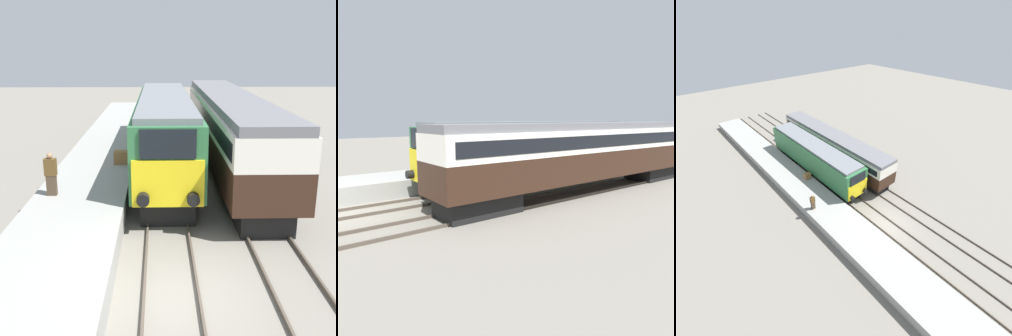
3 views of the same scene
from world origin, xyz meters
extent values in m
plane|color=slate|center=(0.00, 0.00, 0.00)|extent=(120.00, 120.00, 0.00)
cube|color=gray|center=(-3.30, 8.00, 0.47)|extent=(3.50, 50.00, 0.93)
cube|color=#4C4238|center=(-0.72, 5.00, 0.07)|extent=(0.07, 60.00, 0.14)
cube|color=#4C4238|center=(0.72, 5.00, 0.07)|extent=(0.07, 60.00, 0.14)
cube|color=#4C4238|center=(2.68, 5.00, 0.07)|extent=(0.07, 60.00, 0.14)
cube|color=#4C4238|center=(4.12, 5.00, 0.07)|extent=(0.07, 60.00, 0.14)
cube|color=black|center=(0.00, 6.49, 0.50)|extent=(2.03, 4.00, 1.00)
cube|color=black|center=(0.00, 16.50, 0.50)|extent=(2.03, 4.00, 1.00)
cube|color=#2D6B3D|center=(0.00, 11.49, 2.38)|extent=(2.70, 15.01, 2.76)
cube|color=yellow|center=(0.00, 3.95, 1.83)|extent=(2.48, 0.10, 1.66)
cube|color=black|center=(0.00, 3.95, 3.22)|extent=(1.89, 0.10, 0.99)
cube|color=slate|center=(0.00, 11.49, 3.88)|extent=(2.38, 14.41, 0.24)
cylinder|color=black|center=(-0.85, 3.74, 1.35)|extent=(0.44, 0.35, 0.44)
cylinder|color=black|center=(0.85, 3.74, 1.35)|extent=(0.44, 0.35, 0.44)
cube|color=black|center=(3.40, 5.17, 0.47)|extent=(1.89, 3.60, 0.95)
cube|color=black|center=(3.40, 19.54, 0.47)|extent=(1.89, 3.60, 0.95)
cube|color=#331E14|center=(3.40, 12.36, 1.69)|extent=(2.70, 18.77, 1.48)
cube|color=silver|center=(3.40, 12.36, 3.01)|extent=(2.71, 18.77, 1.16)
cube|color=black|center=(3.40, 12.36, 3.01)|extent=(2.75, 18.02, 0.64)
cube|color=slate|center=(3.40, 12.36, 3.78)|extent=(2.48, 18.77, 0.36)
cube|color=#473828|center=(-4.33, 5.45, 1.32)|extent=(0.36, 0.24, 0.77)
cube|color=brown|center=(-4.33, 5.45, 2.03)|extent=(0.44, 0.26, 0.64)
sphere|color=#9E704C|center=(-4.33, 5.45, 2.45)|extent=(0.21, 0.21, 0.21)
cube|color=olive|center=(-2.10, 9.90, 1.23)|extent=(0.70, 0.56, 0.60)
camera|label=1|loc=(-0.31, -9.62, 6.31)|focal=45.00mm
camera|label=2|loc=(15.27, -2.37, 4.19)|focal=35.00mm
camera|label=3|loc=(-12.24, -8.17, 16.06)|focal=24.00mm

